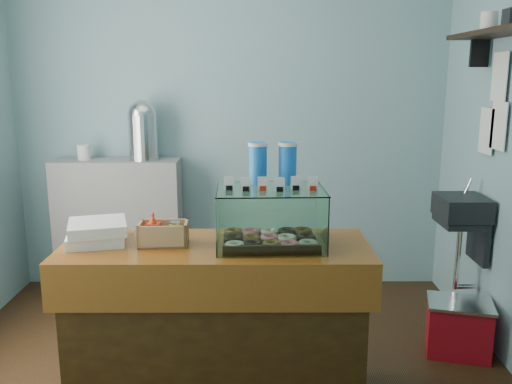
{
  "coord_description": "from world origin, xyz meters",
  "views": [
    {
      "loc": [
        0.2,
        -2.93,
        1.77
      ],
      "look_at": [
        0.21,
        -0.15,
        1.16
      ],
      "focal_mm": 38.0,
      "sensor_mm": 36.0,
      "label": 1
    }
  ],
  "objects_px": {
    "counter": "(217,324)",
    "red_cooler": "(458,327)",
    "display_case": "(271,213)",
    "coffee_urn": "(143,129)"
  },
  "relations": [
    {
      "from": "counter",
      "to": "red_cooler",
      "type": "relative_size",
      "value": 3.46
    },
    {
      "from": "display_case",
      "to": "red_cooler",
      "type": "xyz_separation_m",
      "value": [
        1.22,
        0.49,
        -0.89
      ]
    },
    {
      "from": "red_cooler",
      "to": "coffee_urn",
      "type": "bearing_deg",
      "value": 168.86
    },
    {
      "from": "display_case",
      "to": "coffee_urn",
      "type": "height_order",
      "value": "coffee_urn"
    },
    {
      "from": "counter",
      "to": "coffee_urn",
      "type": "distance_m",
      "value": 1.92
    },
    {
      "from": "counter",
      "to": "display_case",
      "type": "xyz_separation_m",
      "value": [
        0.29,
        0.03,
        0.61
      ]
    },
    {
      "from": "display_case",
      "to": "coffee_urn",
      "type": "xyz_separation_m",
      "value": [
        -0.96,
        1.54,
        0.28
      ]
    },
    {
      "from": "display_case",
      "to": "red_cooler",
      "type": "bearing_deg",
      "value": 20.08
    },
    {
      "from": "display_case",
      "to": "red_cooler",
      "type": "relative_size",
      "value": 1.22
    },
    {
      "from": "display_case",
      "to": "coffee_urn",
      "type": "distance_m",
      "value": 1.83
    }
  ]
}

